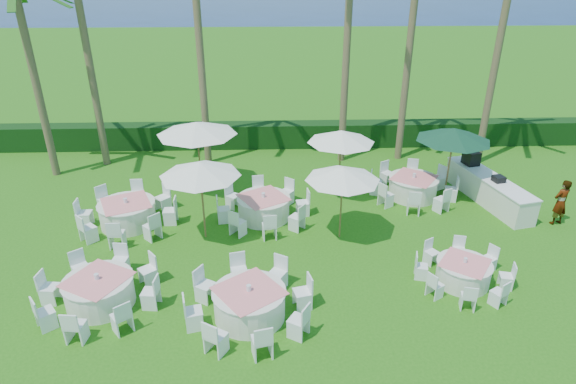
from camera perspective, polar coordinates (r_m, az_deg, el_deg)
name	(u,v)px	position (r m, az deg, el deg)	size (l,w,h in m)	color
ground	(287,292)	(14.15, -0.11, -11.74)	(120.00, 120.00, 0.00)	#206311
hedge	(279,135)	(24.55, -1.08, 6.80)	(34.00, 1.00, 1.20)	black
ocean	(271,2)	(113.52, -2.02, 21.55)	(260.00, 260.00, 0.00)	#061741
banquet_table_a	(100,291)	(14.42, -21.43, -10.85)	(3.32, 3.32, 1.00)	silver
banquet_table_b	(249,303)	(13.08, -4.59, -12.97)	(3.41, 3.41, 1.02)	silver
banquet_table_c	(463,272)	(15.18, 20.05, -8.90)	(2.77, 2.77, 0.85)	silver
banquet_table_d	(127,213)	(18.12, -18.49, -2.38)	(3.49, 3.49, 1.05)	silver
banquet_table_e	(264,207)	(17.64, -2.91, -1.78)	(3.42, 3.42, 1.02)	silver
banquet_table_f	(413,187)	(19.83, 14.59, 0.62)	(3.39, 3.39, 1.02)	silver
umbrella_a	(200,169)	(15.77, -10.40, 2.70)	(2.66, 2.66, 2.78)	brown
umbrella_b	(343,174)	(15.66, 6.51, 2.17)	(2.48, 2.48, 2.61)	brown
umbrella_c	(197,128)	(19.35, -10.77, 7.44)	(3.19, 3.19, 2.91)	brown
umbrella_d	(341,136)	(18.62, 6.32, 6.56)	(2.61, 2.61, 2.76)	brown
umbrella_green	(454,134)	(19.60, 19.07, 6.47)	(2.88, 2.88, 2.83)	brown
buffet_table	(488,188)	(20.39, 22.58, 0.47)	(1.96, 4.62, 1.61)	silver
staff_person	(561,202)	(19.62, 29.60, -1.07)	(0.63, 0.41, 1.72)	gray
palm_a	(85,40)	(22.69, -22.89, 16.22)	(4.23, 4.38, 10.19)	brown
palm_b	(199,43)	(21.54, -10.45, 17.03)	(4.21, 4.39, 9.98)	brown
palm_c	(348,25)	(21.61, 7.12, 19.08)	(4.28, 4.36, 11.31)	brown
palm_d	(409,52)	(22.50, 14.15, 15.77)	(4.40, 4.01, 9.01)	brown
palm_e	(497,53)	(23.13, 23.57, 14.88)	(4.32, 4.32, 9.13)	brown
palm_f	(34,74)	(22.54, -27.89, 12.24)	(4.37, 4.25, 7.97)	brown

